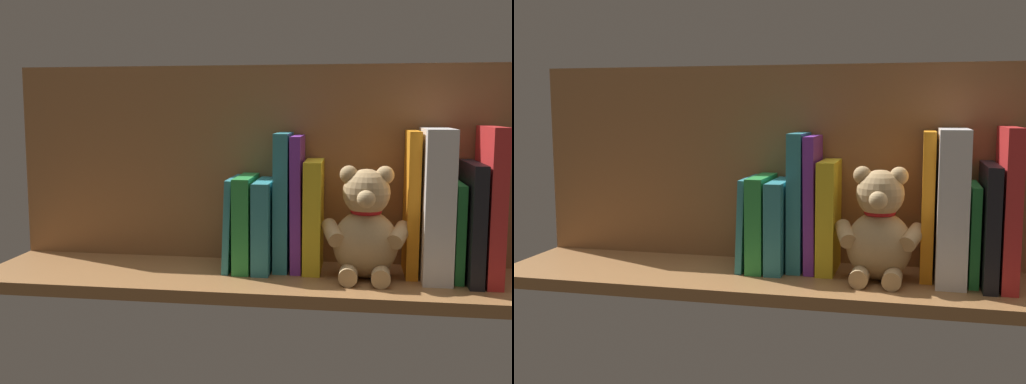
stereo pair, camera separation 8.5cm
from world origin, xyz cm
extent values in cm
cube|color=#9E6B3D|center=(0.00, 0.00, -1.10)|extent=(99.98, 26.79, 2.20)
cube|color=#956239|center=(0.00, -11.15, 19.07)|extent=(99.98, 1.50, 38.14)
cube|color=red|center=(-40.70, -1.88, 13.39)|extent=(2.68, 16.23, 26.77)
cube|color=black|center=(-37.76, -1.77, 10.29)|extent=(2.34, 16.45, 20.58)
cube|color=green|center=(-35.38, -3.16, 8.49)|extent=(1.57, 13.66, 16.98)
cube|color=white|center=(-31.66, -2.32, 13.20)|extent=(5.00, 15.16, 26.40)
cube|color=orange|center=(-27.69, -4.14, 12.96)|extent=(2.08, 11.72, 25.91)
ellipsoid|color=tan|center=(-19.61, 0.06, 6.04)|extent=(11.74, 10.56, 12.09)
sphere|color=tan|center=(-19.61, 0.06, 15.21)|extent=(8.31, 8.31, 8.31)
sphere|color=tan|center=(-22.73, 0.14, 18.32)|extent=(3.21, 3.21, 3.21)
sphere|color=tan|center=(-16.49, -0.01, 18.32)|extent=(3.21, 3.21, 3.21)
sphere|color=#DBB77F|center=(-19.52, 3.60, 14.58)|extent=(3.21, 3.21, 3.21)
cylinder|color=tan|center=(-25.31, 1.72, 8.16)|extent=(4.81, 6.56, 4.47)
cylinder|color=tan|center=(-13.83, 1.43, 8.16)|extent=(4.58, 6.53, 4.47)
cylinder|color=tan|center=(-22.20, 5.27, 1.61)|extent=(3.32, 4.61, 3.21)
cylinder|color=tan|center=(-16.76, 5.13, 1.61)|extent=(3.32, 4.61, 3.21)
torus|color=red|center=(-19.61, 0.06, 11.90)|extent=(5.65, 5.65, 0.94)
cube|color=yellow|center=(-10.14, -4.08, 10.20)|extent=(3.17, 11.83, 20.41)
cube|color=purple|center=(-7.16, -4.42, 12.44)|extent=(2.22, 11.15, 24.90)
cube|color=teal|center=(-4.44, -4.46, 12.69)|extent=(2.65, 11.07, 25.38)
cube|color=teal|center=(-1.13, -3.23, 8.34)|extent=(3.13, 13.54, 16.69)
cube|color=green|center=(2.40, -3.30, 8.70)|extent=(3.08, 13.39, 17.40)
cube|color=teal|center=(4.98, -3.53, 8.54)|extent=(1.90, 12.93, 17.11)
camera|label=1|loc=(-17.63, 111.04, 29.56)|focal=44.24mm
camera|label=2|loc=(-25.97, 109.39, 29.56)|focal=44.24mm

